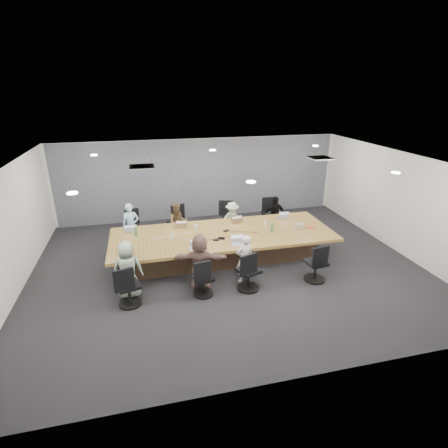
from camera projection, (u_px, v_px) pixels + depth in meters
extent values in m
cube|color=black|center=(227.00, 266.00, 9.31)|extent=(10.00, 8.00, 0.00)
cube|color=white|center=(228.00, 162.00, 8.28)|extent=(10.00, 8.00, 0.00)
cube|color=silver|center=(200.00, 178.00, 12.41)|extent=(10.00, 0.00, 2.80)
cube|color=silver|center=(293.00, 309.00, 5.18)|extent=(10.00, 0.00, 2.80)
cube|color=silver|center=(8.00, 235.00, 7.71)|extent=(0.00, 8.00, 2.80)
cube|color=silver|center=(399.00, 202.00, 9.88)|extent=(0.00, 8.00, 2.80)
cube|color=slate|center=(201.00, 179.00, 12.33)|extent=(9.80, 0.04, 2.80)
cube|color=#493425|center=(223.00, 247.00, 9.64)|extent=(4.80, 1.40, 0.66)
cube|color=olive|center=(223.00, 235.00, 9.50)|extent=(6.00, 2.20, 0.08)
imported|color=#93BFD8|center=(131.00, 226.00, 10.20)|extent=(0.50, 0.34, 1.33)
cube|color=#B2B2B7|center=(131.00, 230.00, 9.68)|extent=(0.35, 0.24, 0.02)
imported|color=brown|center=(178.00, 223.00, 10.52)|extent=(0.64, 0.52, 1.26)
cube|color=#8C6647|center=(180.00, 226.00, 9.97)|extent=(0.35, 0.26, 0.02)
imported|color=#A6BAA7|center=(232.00, 220.00, 10.90)|extent=(0.81, 0.56, 1.15)
cube|color=#8C6647|center=(237.00, 221.00, 10.34)|extent=(0.39, 0.31, 0.02)
imported|color=black|center=(274.00, 215.00, 11.19)|extent=(0.73, 0.32, 1.23)
cube|color=#B2B2B7|center=(281.00, 217.00, 10.65)|extent=(0.32, 0.24, 0.02)
imported|color=#8B9F8E|center=(128.00, 270.00, 7.75)|extent=(0.68, 0.45, 1.35)
cube|color=#8C6647|center=(128.00, 256.00, 8.22)|extent=(0.34, 0.27, 0.02)
imported|color=#7A5952|center=(200.00, 261.00, 8.10)|extent=(1.32, 0.68, 1.36)
cube|color=#B2B2B7|center=(196.00, 249.00, 8.57)|extent=(0.40, 0.32, 0.02)
imported|color=silver|center=(245.00, 259.00, 8.36)|extent=(0.50, 0.38, 1.23)
cube|color=#B2B2B7|center=(238.00, 244.00, 8.81)|extent=(0.34, 0.24, 0.02)
cylinder|color=#407547|center=(136.00, 232.00, 9.26)|extent=(0.09, 0.09, 0.25)
cylinder|color=#407547|center=(272.00, 228.00, 9.53)|extent=(0.07, 0.07, 0.25)
cylinder|color=silver|center=(172.00, 235.00, 9.05)|extent=(0.09, 0.09, 0.24)
cylinder|color=white|center=(196.00, 227.00, 9.77)|extent=(0.10, 0.10, 0.11)
cylinder|color=white|center=(265.00, 223.00, 10.07)|extent=(0.09, 0.09, 0.10)
cylinder|color=brown|center=(122.00, 248.00, 8.50)|extent=(0.09, 0.09, 0.10)
cube|color=black|center=(216.00, 240.00, 9.05)|extent=(0.16, 0.13, 0.03)
cube|color=black|center=(226.00, 231.00, 9.62)|extent=(0.17, 0.14, 0.03)
cube|color=black|center=(222.00, 238.00, 9.10)|extent=(0.17, 0.10, 0.06)
cube|color=gray|center=(299.00, 226.00, 9.81)|extent=(0.27, 0.19, 0.14)
cube|color=#CE4834|center=(310.00, 227.00, 9.85)|extent=(0.23, 0.19, 0.04)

